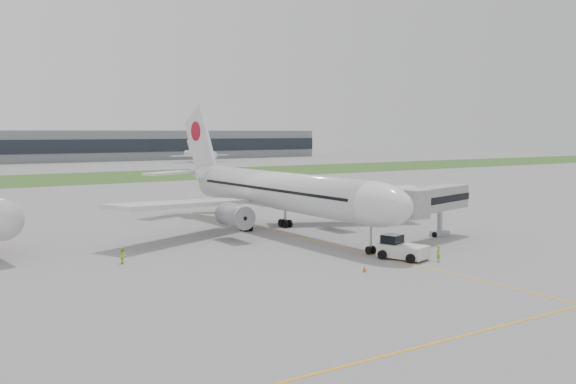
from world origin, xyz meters
TOP-DOWN VIEW (x-y plane):
  - ground at (0.00, 0.00)m, footprint 600.00×600.00m
  - apron_markings at (0.00, -5.00)m, footprint 70.00×70.00m
  - grass_strip at (0.00, 120.00)m, footprint 600.00×50.00m
  - airliner at (0.00, 4.87)m, footprint 48.13×53.95m
  - pushback_tug at (0.92, -18.67)m, footprint 4.52×5.55m
  - jet_bridge at (11.95, -12.14)m, footprint 14.24×7.43m
  - safety_cone_left at (-6.48, -21.59)m, footprint 0.45×0.45m
  - safety_cone_right at (0.50, -18.56)m, footprint 0.35×0.35m
  - ground_crew_near at (3.24, -21.88)m, footprint 0.72×0.59m
  - ground_crew_far at (-24.31, -4.72)m, footprint 0.93×1.00m
  - distant_aircraft_right at (77.02, 187.55)m, footprint 29.24×26.21m

SIDE VIEW (x-z plane):
  - ground at x=0.00m, z-range 0.00..0.00m
  - apron_markings at x=0.00m, z-range -0.02..0.02m
  - distant_aircraft_right at x=77.02m, z-range -5.29..5.29m
  - grass_strip at x=0.00m, z-range 0.00..0.02m
  - safety_cone_right at x=0.50m, z-range 0.00..0.49m
  - safety_cone_left at x=-6.48m, z-range 0.00..0.62m
  - ground_crew_far at x=-24.31m, z-range 0.00..1.64m
  - ground_crew_near at x=3.24m, z-range 0.00..1.72m
  - pushback_tug at x=0.92m, z-range -0.10..2.42m
  - jet_bridge at x=11.95m, z-range 1.61..8.35m
  - airliner at x=0.00m, z-range -3.28..14.60m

